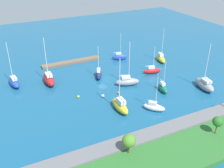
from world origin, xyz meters
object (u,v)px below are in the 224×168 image
park_tree_center (129,141)px  mooring_buoy_white (103,96)px  park_tree_mideast (218,122)px  sailboat_blue_inner_mooring (14,82)px  sailboat_navy_mid_basin (99,74)px  pier_dock (71,62)px  sailboat_green_lone_south (163,88)px  sailboat_white_outer_mooring (154,107)px  sailboat_yellow_center_basin (120,105)px  sailboat_red_west_end (152,70)px  sailboat_blue_near_pier (120,57)px  sailboat_red_far_north (49,79)px  mooring_buoy_orange (119,93)px  mooring_buoy_yellow (78,97)px  sailboat_gray_along_channel (205,84)px  sailboat_yellow_lone_north (161,58)px  sailboat_gray_far_south (127,81)px

park_tree_center → mooring_buoy_white: 23.81m
park_tree_mideast → park_tree_center: bearing=-8.7°
sailboat_blue_inner_mooring → sailboat_navy_mid_basin: size_ratio=1.29×
park_tree_mideast → pier_dock: bearing=-74.4°
pier_dock → sailboat_green_lone_south: 34.72m
pier_dock → sailboat_blue_inner_mooring: size_ratio=1.54×
sailboat_green_lone_south → sailboat_white_outer_mooring: sailboat_white_outer_mooring is taller
sailboat_blue_inner_mooring → park_tree_center: bearing=-167.5°
pier_dock → sailboat_yellow_center_basin: sailboat_yellow_center_basin is taller
sailboat_red_west_end → sailboat_blue_near_pier: bearing=119.9°
sailboat_red_far_north → mooring_buoy_white: (-10.96, 14.21, -1.11)m
mooring_buoy_orange → sailboat_yellow_center_basin: bearing=64.7°
sailboat_green_lone_south → mooring_buoy_yellow: bearing=-96.5°
sailboat_white_outer_mooring → pier_dock: bearing=151.4°
sailboat_green_lone_south → mooring_buoy_white: size_ratio=10.61×
sailboat_blue_inner_mooring → mooring_buoy_orange: sailboat_blue_inner_mooring is taller
sailboat_blue_near_pier → mooring_buoy_white: size_ratio=11.28×
sailboat_blue_near_pier → sailboat_red_west_end: 15.16m
sailboat_blue_near_pier → mooring_buoy_white: (16.24, 21.24, -0.74)m
sailboat_yellow_center_basin → sailboat_blue_near_pier: 32.69m
park_tree_mideast → sailboat_navy_mid_basin: size_ratio=0.41×
sailboat_navy_mid_basin → sailboat_white_outer_mooring: size_ratio=1.00×
sailboat_blue_near_pier → sailboat_green_lone_south: bearing=-69.4°
sailboat_gray_along_channel → sailboat_yellow_lone_north: bearing=7.3°
park_tree_mideast → sailboat_gray_along_channel: (-13.54, -17.50, -2.72)m
sailboat_blue_near_pier → pier_dock: bearing=-175.9°
park_tree_center → mooring_buoy_yellow: size_ratio=6.18×
sailboat_gray_along_channel → sailboat_red_far_north: 44.95m
sailboat_white_outer_mooring → sailboat_gray_along_channel: bearing=56.9°
sailboat_green_lone_south → sailboat_blue_near_pier: (0.15, -25.70, 0.09)m
park_tree_center → sailboat_green_lone_south: (-21.38, -18.55, -2.91)m
sailboat_blue_inner_mooring → sailboat_blue_near_pier: 36.88m
park_tree_mideast → mooring_buoy_yellow: park_tree_mideast is taller
sailboat_green_lone_south → sailboat_yellow_center_basin: bearing=-66.7°
park_tree_center → sailboat_white_outer_mooring: bearing=-139.9°
mooring_buoy_yellow → sailboat_red_west_end: bearing=-171.3°
sailboat_red_west_end → mooring_buoy_yellow: bearing=-156.9°
sailboat_gray_far_south → sailboat_red_west_end: sailboat_gray_far_south is taller
sailboat_blue_inner_mooring → sailboat_gray_far_south: bearing=-124.0°
pier_dock → sailboat_blue_inner_mooring: bearing=23.5°
sailboat_gray_along_channel → sailboat_white_outer_mooring: 19.38m
sailboat_white_outer_mooring → sailboat_blue_near_pier: sailboat_white_outer_mooring is taller
sailboat_yellow_center_basin → sailboat_red_far_north: bearing=29.2°
sailboat_gray_along_channel → sailboat_green_lone_south: bearing=80.1°
sailboat_red_west_end → sailboat_red_far_north: bearing=-179.2°
mooring_buoy_orange → sailboat_green_lone_south: bearing=160.5°
sailboat_white_outer_mooring → mooring_buoy_orange: 11.88m
sailboat_green_lone_south → mooring_buoy_yellow: sailboat_green_lone_south is taller
park_tree_mideast → sailboat_green_lone_south: 21.81m
sailboat_white_outer_mooring → sailboat_gray_far_south: 14.57m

